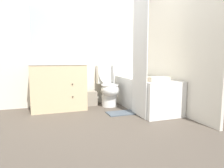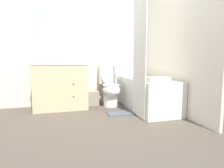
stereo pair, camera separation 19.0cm
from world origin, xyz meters
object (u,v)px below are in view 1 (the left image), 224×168
at_px(toilet, 109,87).
at_px(bath_towel_folded, 158,79).
at_px(bathtub, 145,93).
at_px(wastebasket, 91,98).
at_px(vanity_cabinet, 59,86).
at_px(sink_faucet, 57,61).
at_px(hand_towel_folded, 38,61).
at_px(bath_mat, 122,113).
at_px(tissue_box, 67,60).
at_px(soap_dispenser, 81,60).

relative_size(toilet, bath_towel_folded, 2.44).
relative_size(bathtub, wastebasket, 5.31).
bearing_deg(vanity_cabinet, sink_faucet, 90.00).
relative_size(bathtub, hand_towel_folded, 6.25).
bearing_deg(bathtub, bath_mat, -160.90).
height_order(wastebasket, tissue_box, tissue_box).
distance_m(hand_towel_folded, bath_towel_folded, 2.03).
xyz_separation_m(hand_towel_folded, bath_mat, (1.33, -0.52, -0.89)).
relative_size(soap_dispenser, hand_towel_folded, 0.56).
bearing_deg(bathtub, bath_towel_folded, -97.57).
bearing_deg(sink_faucet, hand_towel_folded, -135.87).
relative_size(sink_faucet, toilet, 0.17).
xyz_separation_m(toilet, tissue_box, (-0.79, 0.10, 0.54)).
xyz_separation_m(tissue_box, soap_dispenser, (0.24, -0.11, 0.01)).
height_order(sink_faucet, bath_mat, sink_faucet).
relative_size(toilet, tissue_box, 5.99).
bearing_deg(vanity_cabinet, bathtub, -17.03).
distance_m(soap_dispenser, hand_towel_folded, 0.76).
bearing_deg(bath_mat, wastebasket, 114.70).
xyz_separation_m(sink_faucet, hand_towel_folded, (-0.33, -0.32, -0.00)).
height_order(bathtub, wastebasket, bathtub).
distance_m(bath_towel_folded, bath_mat, 0.85).
bearing_deg(vanity_cabinet, hand_towel_folded, -156.16).
height_order(vanity_cabinet, wastebasket, vanity_cabinet).
bearing_deg(bath_towel_folded, tissue_box, 140.21).
relative_size(vanity_cabinet, bathtub, 0.65).
relative_size(vanity_cabinet, tissue_box, 7.03).
distance_m(sink_faucet, soap_dispenser, 0.47).
bearing_deg(wastebasket, tissue_box, -172.51).
xyz_separation_m(vanity_cabinet, wastebasket, (0.64, 0.12, -0.30)).
bearing_deg(wastebasket, bathtub, -33.08).
bearing_deg(toilet, vanity_cabinet, 177.67).
xyz_separation_m(wastebasket, bath_towel_folded, (0.84, -1.15, 0.47)).
height_order(vanity_cabinet, bathtub, vanity_cabinet).
xyz_separation_m(soap_dispenser, bath_mat, (0.58, -0.62, -0.91)).
bearing_deg(wastebasket, soap_dispenser, -142.99).
relative_size(bathtub, bath_towel_folded, 4.41).
relative_size(toilet, soap_dispenser, 6.21).
distance_m(bathtub, soap_dispenser, 1.37).
bearing_deg(tissue_box, toilet, -7.28).
distance_m(soap_dispenser, bath_mat, 1.25).
bearing_deg(tissue_box, wastebasket, 7.49).
bearing_deg(soap_dispenser, bath_towel_folded, -42.66).
bearing_deg(hand_towel_folded, bathtub, -9.91).
xyz_separation_m(toilet, soap_dispenser, (-0.55, -0.00, 0.55)).
height_order(vanity_cabinet, bath_towel_folded, vanity_cabinet).
height_order(tissue_box, bath_mat, tissue_box).
relative_size(sink_faucet, bath_mat, 0.28).
bearing_deg(toilet, tissue_box, 172.72).
bearing_deg(sink_faucet, bath_mat, -40.16).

